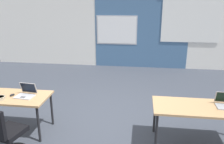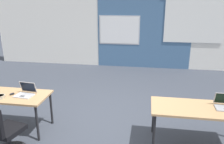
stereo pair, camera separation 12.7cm
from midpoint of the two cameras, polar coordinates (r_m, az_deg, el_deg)
The scene contains 8 objects.
ground_plane at distance 4.89m, azimuth -1.34°, elevation -11.94°, with size 24.00×24.00×0.00m.
back_wall_assembly at distance 8.46m, azimuth 4.12°, elevation 10.79°, with size 10.00×0.27×2.80m.
desk_near_left at distance 4.72m, azimuth -24.33°, elevation -5.81°, with size 1.60×0.70×0.72m.
desk_near_right at distance 4.10m, azimuth 22.08°, elevation -9.06°, with size 1.60×0.70×0.72m.
laptop_near_left_inner at distance 4.51m, azimuth -20.16°, elevation -4.86°, with size 0.36×0.33×0.23m.
mouse_near_left_inner at distance 4.63m, azimuth -23.10°, elevation -5.07°, with size 0.09×0.11×0.03m.
chair_near_left_inner at distance 4.07m, azimuth -24.60°, elevation -14.15°, with size 0.53×0.58×0.92m.
snack_bowl at distance 4.54m, azimuth -25.61°, elevation -5.59°, with size 0.18×0.18×0.06m.
Camera 2 is at (0.84, -4.17, 2.41)m, focal length 36.40 mm.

